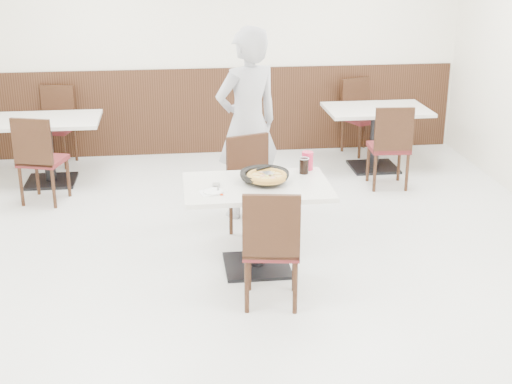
{
  "coord_description": "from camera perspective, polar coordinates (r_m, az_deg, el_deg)",
  "views": [
    {
      "loc": [
        -0.72,
        -5.48,
        2.68
      ],
      "look_at": [
        -0.08,
        -0.3,
        0.8
      ],
      "focal_mm": 50.0,
      "sensor_mm": 36.0,
      "label": 1
    }
  ],
  "objects": [
    {
      "name": "bg_table_right",
      "position": [
        8.71,
        9.5,
        4.25
      ],
      "size": [
        1.24,
        0.86,
        0.75
      ],
      "primitive_type": null,
      "rotation": [
        0.0,
        0.0,
        -0.05
      ],
      "color": "beige",
      "rests_on": "floor"
    },
    {
      "name": "wall_back",
      "position": [
        9.1,
        -2.47,
        11.77
      ],
      "size": [
        6.0,
        0.04,
        2.8
      ],
      "primitive_type": "cube",
      "color": "white",
      "rests_on": "floor"
    },
    {
      "name": "main_table",
      "position": [
        5.98,
        0.08,
        -2.8
      ],
      "size": [
        1.26,
        0.89,
        0.75
      ],
      "primitive_type": null,
      "rotation": [
        0.0,
        0.0,
        0.08
      ],
      "color": "beige",
      "rests_on": "floor"
    },
    {
      "name": "pizza_pan",
      "position": [
        5.9,
        0.69,
        1.2
      ],
      "size": [
        0.42,
        0.42,
        0.01
      ],
      "primitive_type": "cylinder",
      "rotation": [
        0.0,
        0.0,
        0.08
      ],
      "color": "black",
      "rests_on": "trivet"
    },
    {
      "name": "bg_chair_right_near",
      "position": [
        8.07,
        10.56,
        3.68
      ],
      "size": [
        0.45,
        0.45,
        0.95
      ],
      "primitive_type": null,
      "rotation": [
        0.0,
        0.0,
        -0.06
      ],
      "color": "black",
      "rests_on": "floor"
    },
    {
      "name": "bg_chair_left_far",
      "position": [
        9.05,
        -15.85,
        5.01
      ],
      "size": [
        0.51,
        0.51,
        0.95
      ],
      "primitive_type": null,
      "rotation": [
        0.0,
        0.0,
        2.89
      ],
      "color": "black",
      "rests_on": "floor"
    },
    {
      "name": "napkin",
      "position": [
        5.67,
        -3.71,
        -0.05
      ],
      "size": [
        0.18,
        0.18,
        0.0
      ],
      "primitive_type": "cube",
      "rotation": [
        0.0,
        0.0,
        0.22
      ],
      "color": "white",
      "rests_on": "main_table"
    },
    {
      "name": "bg_table_left",
      "position": [
        8.42,
        -16.28,
        3.17
      ],
      "size": [
        1.21,
        0.82,
        0.75
      ],
      "primitive_type": null,
      "rotation": [
        0.0,
        0.0,
        -0.01
      ],
      "color": "beige",
      "rests_on": "floor"
    },
    {
      "name": "trivet",
      "position": [
        5.87,
        0.87,
        0.86
      ],
      "size": [
        0.13,
        0.13,
        0.04
      ],
      "primitive_type": "cylinder",
      "rotation": [
        0.0,
        0.0,
        0.08
      ],
      "color": "black",
      "rests_on": "main_table"
    },
    {
      "name": "cola_glass",
      "position": [
        6.12,
        3.86,
        2.07
      ],
      "size": [
        0.08,
        0.08,
        0.13
      ],
      "primitive_type": "cylinder",
      "rotation": [
        0.0,
        0.0,
        0.08
      ],
      "color": "black",
      "rests_on": "main_table"
    },
    {
      "name": "side_plate",
      "position": [
        5.67,
        -3.45,
        0.03
      ],
      "size": [
        0.17,
        0.17,
        0.01
      ],
      "primitive_type": "cylinder",
      "rotation": [
        0.0,
        0.0,
        0.08
      ],
      "color": "white",
      "rests_on": "napkin"
    },
    {
      "name": "wainscot_back",
      "position": [
        9.24,
        -2.38,
        6.52
      ],
      "size": [
        5.9,
        0.03,
        1.1
      ],
      "primitive_type": "cube",
      "color": "black",
      "rests_on": "floor"
    },
    {
      "name": "pizza_server",
      "position": [
        5.84,
        0.99,
        1.54
      ],
      "size": [
        0.09,
        0.11,
        0.0
      ],
      "primitive_type": "cube",
      "rotation": [
        0.0,
        0.0,
        0.26
      ],
      "color": "silver",
      "rests_on": "pizza"
    },
    {
      "name": "pizza",
      "position": [
        5.83,
        0.87,
        1.16
      ],
      "size": [
        0.34,
        0.34,
        0.02
      ],
      "primitive_type": "cylinder",
      "rotation": [
        0.0,
        0.0,
        0.08
      ],
      "color": "gold",
      "rests_on": "pizza_pan"
    },
    {
      "name": "bg_chair_left_near",
      "position": [
        7.8,
        -16.7,
        2.58
      ],
      "size": [
        0.53,
        0.53,
        0.95
      ],
      "primitive_type": null,
      "rotation": [
        0.0,
        0.0,
        -0.3
      ],
      "color": "black",
      "rests_on": "floor"
    },
    {
      "name": "chair_near",
      "position": [
        5.39,
        1.25,
        -4.28
      ],
      "size": [
        0.48,
        0.48,
        0.95
      ],
      "primitive_type": null,
      "rotation": [
        0.0,
        0.0,
        -0.16
      ],
      "color": "black",
      "rests_on": "floor"
    },
    {
      "name": "chair_far",
      "position": [
        6.54,
        0.04,
        0.16
      ],
      "size": [
        0.53,
        0.53,
        0.95
      ],
      "primitive_type": null,
      "rotation": [
        0.0,
        0.0,
        3.47
      ],
      "color": "black",
      "rests_on": "floor"
    },
    {
      "name": "bg_chair_right_far",
      "position": [
        9.3,
        8.56,
        5.93
      ],
      "size": [
        0.55,
        0.55,
        0.95
      ],
      "primitive_type": null,
      "rotation": [
        0.0,
        0.0,
        3.55
      ],
      "color": "black",
      "rests_on": "floor"
    },
    {
      "name": "diner_person",
      "position": [
        6.98,
        -0.68,
        5.46
      ],
      "size": [
        0.81,
        0.7,
        1.89
      ],
      "primitive_type": "imported",
      "rotation": [
        0.0,
        0.0,
        3.57
      ],
      "color": "#A09FA4",
      "rests_on": "floor"
    },
    {
      "name": "floor",
      "position": [
        6.14,
        0.4,
        -6.01
      ],
      "size": [
        7.0,
        7.0,
        0.0
      ],
      "primitive_type": "plane",
      "color": "silver",
      "rests_on": "ground"
    },
    {
      "name": "fork",
      "position": [
        5.75,
        -3.03,
        0.39
      ],
      "size": [
        0.04,
        0.17,
        0.0
      ],
      "primitive_type": "cube",
      "rotation": [
        0.0,
        0.0,
        -0.13
      ],
      "color": "silver",
      "rests_on": "side_plate"
    },
    {
      "name": "wall_front",
      "position": [
        2.46,
        11.24,
        -11.9
      ],
      "size": [
        6.0,
        0.04,
        2.8
      ],
      "primitive_type": "cube",
      "color": "white",
      "rests_on": "floor"
    },
    {
      "name": "red_cup",
      "position": [
        6.22,
        4.14,
        2.52
      ],
      "size": [
        0.11,
        0.11,
        0.16
      ],
      "primitive_type": "cylinder",
      "rotation": [
        0.0,
        0.0,
        0.08
      ],
      "color": "#C11E3F",
      "rests_on": "main_table"
    }
  ]
}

